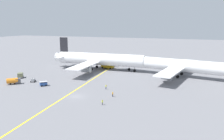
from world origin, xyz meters
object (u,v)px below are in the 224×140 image
object	(u,v)px
gse_baggage_cart_near_cluster	(44,84)
gse_fuel_bowser_stubby	(14,81)
gse_container_dolly_flat	(20,75)
gse_gpu_cart_small	(33,80)
ground_crew_wing_walker_right	(113,94)
pushback_tug	(107,66)
ground_crew_marshaller_foreground	(106,87)
airliner_being_pushed	(173,65)
ground_crew_ramp_agent_by_cones	(102,102)
airliner_at_gate_left	(99,59)

from	to	relation	value
gse_baggage_cart_near_cluster	gse_fuel_bowser_stubby	bearing A→B (deg)	-170.35
gse_container_dolly_flat	gse_gpu_cart_small	bearing A→B (deg)	-19.84
ground_crew_wing_walker_right	gse_baggage_cart_near_cluster	bearing A→B (deg)	175.77
pushback_tug	ground_crew_marshaller_foreground	world-z (taller)	pushback_tug
airliner_being_pushed	ground_crew_ramp_agent_by_cones	distance (m)	47.10
gse_container_dolly_flat	ground_crew_wing_walker_right	bearing A→B (deg)	-10.92
gse_gpu_cart_small	ground_crew_wing_walker_right	size ratio (longest dim) A/B	1.52
airliner_at_gate_left	ground_crew_wing_walker_right	distance (m)	43.84
gse_baggage_cart_near_cluster	gse_fuel_bowser_stubby	xyz separation A→B (m)	(-12.14, -2.07, 0.47)
pushback_tug	gse_baggage_cart_near_cluster	world-z (taller)	pushback_tug
airliner_at_gate_left	gse_fuel_bowser_stubby	distance (m)	42.08
gse_fuel_bowser_stubby	ground_crew_marshaller_foreground	xyz separation A→B (m)	(35.28, 6.76, -0.46)
gse_gpu_cart_small	gse_fuel_bowser_stubby	bearing A→B (deg)	-130.66
gse_gpu_cart_small	ground_crew_wing_walker_right	distance (m)	36.39
airliner_being_pushed	ground_crew_ramp_agent_by_cones	world-z (taller)	airliner_being_pushed
gse_container_dolly_flat	gse_fuel_bowser_stubby	distance (m)	10.24
ground_crew_marshaller_foreground	gse_fuel_bowser_stubby	bearing A→B (deg)	-169.15
gse_container_dolly_flat	gse_baggage_cart_near_cluster	xyz separation A→B (m)	(17.39, -6.73, -0.31)
airliner_at_gate_left	gse_container_dolly_flat	size ratio (longest dim) A/B	12.85
ground_crew_ramp_agent_by_cones	ground_crew_marshaller_foreground	bearing A→B (deg)	109.55
gse_container_dolly_flat	gse_fuel_bowser_stubby	world-z (taller)	gse_fuel_bowser_stubby
pushback_tug	ground_crew_ramp_agent_by_cones	bearing A→B (deg)	-68.65
airliner_at_gate_left	gse_gpu_cart_small	world-z (taller)	airliner_at_gate_left
airliner_at_gate_left	ground_crew_marshaller_foreground	world-z (taller)	airliner_at_gate_left
airliner_at_gate_left	airliner_being_pushed	distance (m)	36.07
gse_gpu_cart_small	ground_crew_ramp_agent_by_cones	world-z (taller)	gse_gpu_cart_small
gse_baggage_cart_near_cluster	ground_crew_wing_walker_right	xyz separation A→B (m)	(28.38, -2.10, 0.02)
ground_crew_marshaller_foreground	ground_crew_wing_walker_right	size ratio (longest dim) A/B	0.99
gse_gpu_cart_small	ground_crew_wing_walker_right	xyz separation A→B (m)	(36.00, -5.30, 0.09)
gse_fuel_bowser_stubby	ground_crew_ramp_agent_by_cones	bearing A→B (deg)	-11.10
ground_crew_ramp_agent_by_cones	airliner_at_gate_left	bearing A→B (deg)	115.81
airliner_at_gate_left	gse_baggage_cart_near_cluster	size ratio (longest dim) A/B	16.17
gse_baggage_cart_near_cluster	ground_crew_ramp_agent_by_cones	world-z (taller)	gse_baggage_cart_near_cluster
gse_container_dolly_flat	gse_baggage_cart_near_cluster	world-z (taller)	gse_container_dolly_flat
pushback_tug	gse_gpu_cart_small	distance (m)	40.17
ground_crew_marshaller_foreground	ground_crew_ramp_agent_by_cones	distance (m)	15.60
gse_baggage_cart_near_cluster	ground_crew_marshaller_foreground	distance (m)	23.61
ground_crew_wing_walker_right	gse_fuel_bowser_stubby	bearing A→B (deg)	179.95
gse_baggage_cart_near_cluster	gse_gpu_cart_small	size ratio (longest dim) A/B	1.20
airliner_being_pushed	ground_crew_wing_walker_right	distance (m)	39.64
airliner_being_pushed	gse_baggage_cart_near_cluster	xyz separation A→B (m)	(-42.38, -34.76, -4.06)
gse_gpu_cart_small	ground_crew_ramp_agent_by_cones	xyz separation A→B (m)	(35.97, -13.21, 0.02)
pushback_tug	gse_container_dolly_flat	bearing A→B (deg)	-128.42
airliner_being_pushed	ground_crew_ramp_agent_by_cones	size ratio (longest dim) A/B	36.80
gse_container_dolly_flat	gse_gpu_cart_small	distance (m)	10.40
airliner_at_gate_left	ground_crew_ramp_agent_by_cones	size ratio (longest dim) A/B	31.78
gse_fuel_bowser_stubby	ground_crew_wing_walker_right	size ratio (longest dim) A/B	2.89
gse_container_dolly_flat	ground_crew_wing_walker_right	distance (m)	46.62
gse_baggage_cart_near_cluster	gse_fuel_bowser_stubby	world-z (taller)	gse_fuel_bowser_stubby
airliner_being_pushed	ground_crew_wing_walker_right	xyz separation A→B (m)	(-14.00, -36.86, -4.04)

